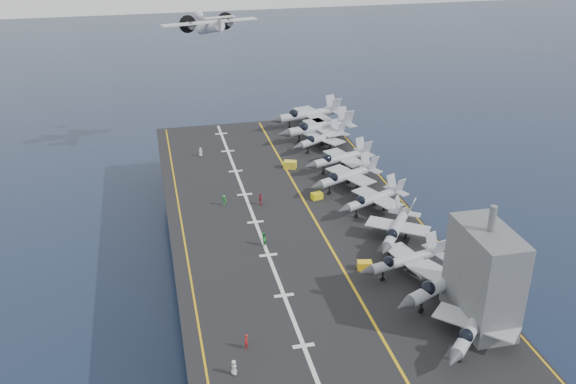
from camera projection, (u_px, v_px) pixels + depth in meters
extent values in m
plane|color=#142135|center=(294.00, 275.00, 103.14)|extent=(500.00, 500.00, 0.00)
cube|color=#56595E|center=(294.00, 248.00, 101.01)|extent=(36.00, 90.00, 10.00)
cube|color=black|center=(294.00, 219.00, 98.78)|extent=(38.00, 92.00, 0.40)
cube|color=gold|center=(313.00, 216.00, 99.29)|extent=(0.35, 90.00, 0.02)
cube|color=silver|center=(255.00, 222.00, 97.48)|extent=(0.50, 90.00, 0.02)
cube|color=gold|center=(183.00, 230.00, 95.27)|extent=(0.25, 90.00, 0.02)
cube|color=gold|center=(406.00, 206.00, 102.42)|extent=(0.25, 90.00, 0.02)
imported|color=silver|center=(234.00, 367.00, 66.53)|extent=(1.10, 1.27, 1.78)
imported|color=#B21919|center=(246.00, 342.00, 70.32)|extent=(0.99, 1.24, 1.81)
imported|color=green|center=(263.00, 239.00, 90.71)|extent=(1.38, 1.47, 2.03)
imported|color=#217D33|center=(224.00, 200.00, 102.42)|extent=(1.20, 1.25, 1.74)
imported|color=#AC1C2D|center=(261.00, 199.00, 102.49)|extent=(0.97, 1.27, 1.91)
imported|color=white|center=(200.00, 152.00, 121.26)|extent=(1.20, 1.04, 1.69)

